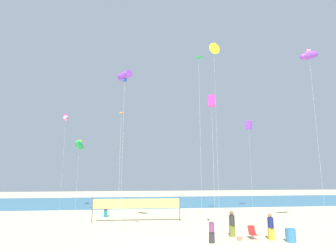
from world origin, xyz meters
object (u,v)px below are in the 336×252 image
at_px(beachgoer_charcoal_shirt, 232,223).
at_px(kite_violet_inflatable, 309,56).
at_px(beachgoer_navy_shirt, 271,226).
at_px(kite_yellow_delta, 214,49).
at_px(beachgoer_plum_shirt, 212,230).
at_px(beachgoer_maroon_shirt, 106,208).
at_px(folding_beach_chair, 252,232).
at_px(kite_violet_tube, 125,76).
at_px(volleyball_net, 137,204).
at_px(kite_green_diamond, 198,61).
at_px(kite_orange_diamond, 121,117).
at_px(beach_handbag, 240,239).
at_px(kite_pink_inflatable, 66,118).
at_px(trash_barrel, 291,235).
at_px(kite_violet_box, 248,125).
at_px(kite_magenta_box, 212,101).
at_px(kite_green_inflatable, 79,145).

height_order(beachgoer_charcoal_shirt, kite_violet_inflatable, kite_violet_inflatable).
relative_size(beachgoer_navy_shirt, kite_yellow_delta, 0.10).
height_order(beachgoer_navy_shirt, beachgoer_plum_shirt, beachgoer_navy_shirt).
distance_m(beachgoer_charcoal_shirt, kite_yellow_delta, 18.15).
height_order(beachgoer_maroon_shirt, folding_beach_chair, beachgoer_maroon_shirt).
bearing_deg(kite_violet_tube, beachgoer_charcoal_shirt, -23.31).
distance_m(beachgoer_plum_shirt, volleyball_net, 10.09).
distance_m(beachgoer_navy_shirt, kite_violet_inflatable, 15.47).
relative_size(beachgoer_charcoal_shirt, kite_green_diamond, 0.12).
distance_m(volleyball_net, kite_orange_diamond, 9.82).
distance_m(beachgoer_navy_shirt, volleyball_net, 12.60).
xyz_separation_m(beachgoer_maroon_shirt, kite_yellow_delta, (11.32, -4.35, 17.06)).
height_order(beach_handbag, kite_pink_inflatable, kite_pink_inflatable).
height_order(trash_barrel, volleyball_net, volleyball_net).
xyz_separation_m(beachgoer_maroon_shirt, beachgoer_charcoal_shirt, (10.30, -10.60, 0.06)).
xyz_separation_m(beachgoer_navy_shirt, kite_violet_tube, (-10.73, 4.92, 12.50)).
bearing_deg(beach_handbag, kite_orange_diamond, 167.35).
height_order(volleyball_net, kite_pink_inflatable, kite_pink_inflatable).
relative_size(kite_violet_tube, kite_violet_box, 1.18).
bearing_deg(kite_violet_tube, volleyball_net, 68.46).
bearing_deg(kite_pink_inflatable, kite_magenta_box, -47.13).
distance_m(beachgoer_plum_shirt, folding_beach_chair, 3.35).
bearing_deg(beachgoer_navy_shirt, beachgoer_charcoal_shirt, -135.81).
bearing_deg(kite_green_inflatable, volleyball_net, -43.86).
distance_m(kite_pink_inflatable, kite_violet_inflatable, 29.73).
bearing_deg(kite_pink_inflatable, beach_handbag, -46.97).
height_order(beachgoer_navy_shirt, kite_pink_inflatable, kite_pink_inflatable).
height_order(folding_beach_chair, kite_orange_diamond, kite_orange_diamond).
relative_size(kite_green_inflatable, kite_pink_inflatable, 0.69).
bearing_deg(beach_handbag, kite_pink_inflatable, 133.03).
xyz_separation_m(beach_handbag, kite_violet_tube, (-8.46, 4.81, 13.33)).
distance_m(beachgoer_navy_shirt, beach_handbag, 2.42).
distance_m(beachgoer_maroon_shirt, kite_violet_tube, 14.49).
distance_m(beachgoer_navy_shirt, beachgoer_charcoal_shirt, 2.70).
relative_size(folding_beach_chair, kite_green_inflatable, 0.10).
relative_size(beach_handbag, kite_green_inflatable, 0.04).
bearing_deg(kite_magenta_box, beachgoer_plum_shirt, -114.24).
distance_m(folding_beach_chair, kite_magenta_box, 10.21).
bearing_deg(trash_barrel, kite_magenta_box, 155.12).
distance_m(beachgoer_maroon_shirt, beachgoer_plum_shirt, 14.77).
bearing_deg(kite_green_diamond, folding_beach_chair, -49.00).
distance_m(trash_barrel, kite_violet_tube, 18.43).
distance_m(kite_orange_diamond, kite_yellow_delta, 14.21).
relative_size(beachgoer_charcoal_shirt, beachgoer_plum_shirt, 1.16).
distance_m(folding_beach_chair, kite_violet_box, 19.78).
distance_m(volleyball_net, kite_yellow_delta, 18.23).
distance_m(beachgoer_maroon_shirt, kite_green_inflatable, 8.83).
relative_size(beachgoer_charcoal_shirt, kite_orange_diamond, 0.19).
distance_m(beachgoer_plum_shirt, beach_handbag, 2.29).
distance_m(kite_green_inflatable, kite_violet_tube, 13.03).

